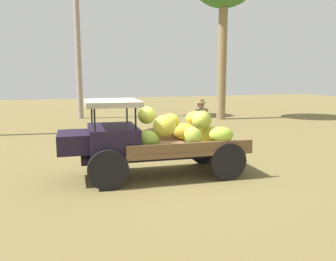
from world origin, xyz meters
name	(u,v)px	position (x,y,z in m)	size (l,w,h in m)	color
ground_plane	(159,175)	(0.00, 0.00, 0.00)	(60.00, 60.00, 0.00)	olive
truck	(150,139)	(0.25, 0.04, 0.93)	(4.54, 2.01, 1.89)	black
farmer	(200,124)	(-1.81, -1.50, 1.00)	(0.52, 0.48, 1.75)	#BFADA7
wooden_crate	(227,153)	(-2.28, -0.70, 0.22)	(0.44, 0.36, 0.44)	olive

